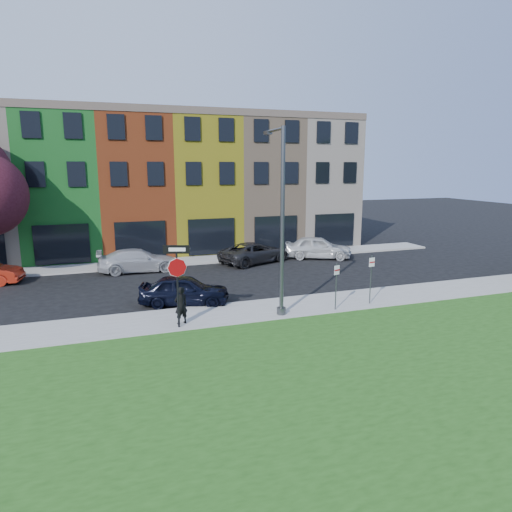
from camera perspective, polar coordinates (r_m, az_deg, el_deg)
name	(u,v)px	position (r m, az deg, el deg)	size (l,w,h in m)	color
ground	(308,332)	(18.67, 6.55, -9.40)	(120.00, 120.00, 0.00)	black
sidewalk_near	(319,304)	(22.04, 7.87, -6.01)	(40.00, 3.00, 0.12)	gray
sidewalk_far	(173,262)	(31.72, -10.30, -0.73)	(40.00, 2.40, 0.12)	gray
rowhouse_block	(165,185)	(37.27, -11.33, 8.65)	(30.00, 10.12, 10.00)	#B8AA98
stop_sign	(177,270)	(18.30, -9.83, -1.69)	(1.01, 0.38, 3.38)	black
man	(181,305)	(19.11, -9.36, -6.11)	(0.67, 0.54, 1.58)	black
sedan_near	(184,290)	(22.07, -8.95, -4.23)	(4.54, 2.88, 1.44)	black
parked_car_silver	(138,260)	(29.45, -14.51, -0.54)	(4.95, 2.05, 1.43)	#A7A8AC
parked_car_dark	(254,253)	(31.11, -0.19, 0.44)	(5.61, 4.11, 1.42)	black
parked_car_white	(318,247)	(32.85, 7.75, 1.08)	(5.08, 3.70, 1.61)	silver
street_lamp	(281,222)	(19.59, 3.11, 4.23)	(0.46, 2.58, 8.03)	#444649
parking_sign_a	(336,281)	(20.84, 10.01, -3.08)	(0.31, 0.14, 2.15)	#444649
parking_sign_b	(371,274)	(22.06, 14.19, -2.18)	(0.32, 0.11, 2.34)	#444649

